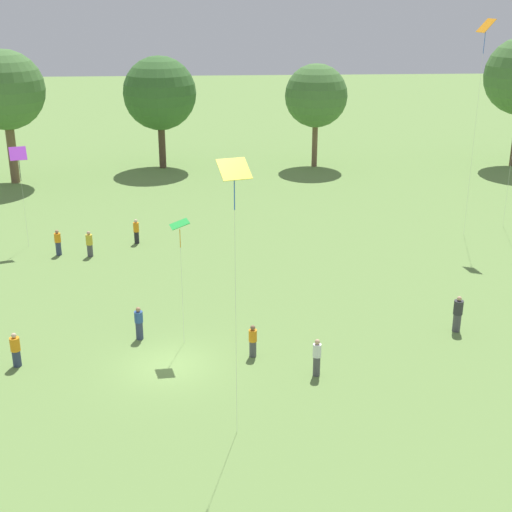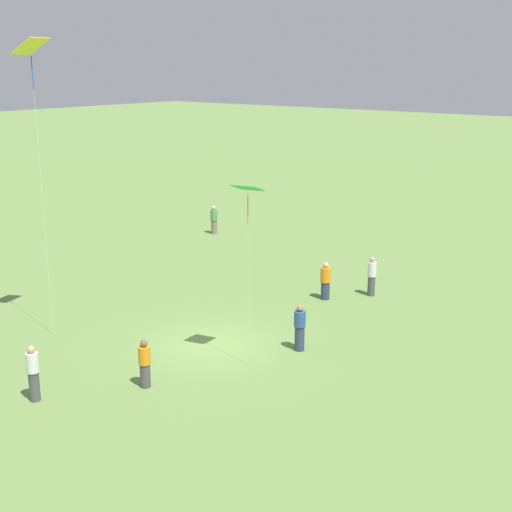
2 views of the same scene
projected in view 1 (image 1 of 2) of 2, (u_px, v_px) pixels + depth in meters
ground_plane at (169, 365)px, 33.12m from camera, size 240.00×240.00×0.00m
tree_1 at (5, 90)px, 61.73m from camera, size 6.90×6.90×11.70m
tree_2 at (160, 93)px, 67.51m from camera, size 6.94×6.94×10.66m
tree_3 at (316, 96)px, 68.12m from camera, size 6.01×6.01×9.90m
person_0 at (139, 323)px, 35.32m from camera, size 0.57×0.57×1.73m
person_1 at (253, 341)px, 33.65m from camera, size 0.54×0.54×1.62m
person_2 at (458, 314)px, 36.11m from camera, size 0.67×0.67×1.93m
person_4 at (136, 231)px, 48.77m from camera, size 0.47×0.47×1.72m
person_6 at (58, 243)px, 46.61m from camera, size 0.59×0.59×1.73m
person_7 at (89, 244)px, 46.36m from camera, size 0.50×0.50×1.73m
person_9 at (16, 350)px, 32.77m from camera, size 0.47×0.47×1.69m
person_11 at (317, 357)px, 31.93m from camera, size 0.48×0.48×1.81m
kite_0 at (180, 228)px, 33.11m from camera, size 1.02×1.05×6.32m
kite_1 at (485, 33)px, 45.98m from camera, size 0.94×1.24×14.65m
kite_6 at (18, 156)px, 46.38m from camera, size 1.26×1.08×6.76m
kite_7 at (234, 178)px, 24.50m from camera, size 1.27×1.17×10.90m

